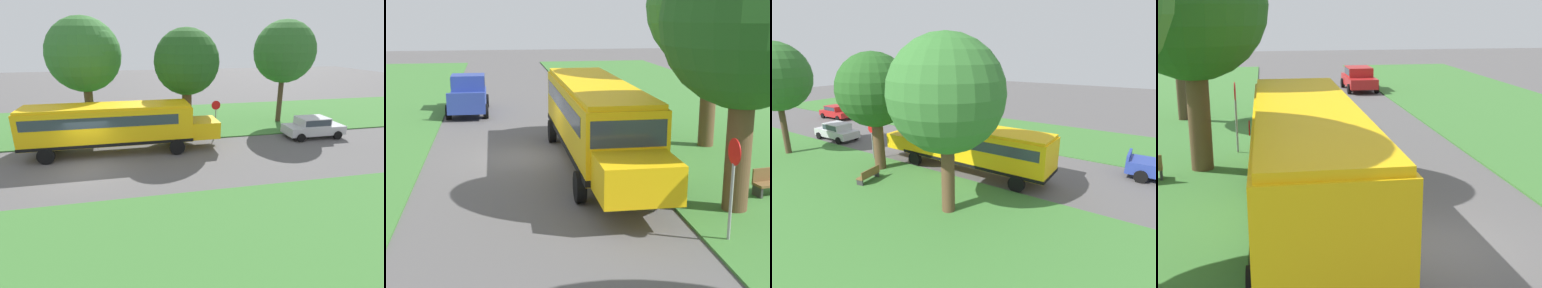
% 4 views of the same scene
% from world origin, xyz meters
% --- Properties ---
extents(ground_plane, '(120.00, 120.00, 0.00)m').
position_xyz_m(ground_plane, '(0.00, 0.00, 0.00)').
color(ground_plane, '#565454').
extents(grass_verge, '(12.00, 80.00, 0.08)m').
position_xyz_m(grass_verge, '(-10.00, 0.00, 0.04)').
color(grass_verge, '#3D7533').
rests_on(grass_verge, ground).
extents(school_bus, '(2.85, 12.42, 3.16)m').
position_xyz_m(school_bus, '(-2.55, 1.50, 1.92)').
color(school_bus, yellow).
rests_on(school_bus, ground).
extents(pickup_truck, '(2.28, 5.40, 2.10)m').
position_xyz_m(pickup_truck, '(2.70, -10.43, 1.07)').
color(pickup_truck, '#283D93').
rests_on(pickup_truck, ground).
extents(oak_tree_beside_bus, '(5.49, 5.49, 8.72)m').
position_xyz_m(oak_tree_beside_bus, '(-7.64, -0.32, 6.01)').
color(oak_tree_beside_bus, brown).
rests_on(oak_tree_beside_bus, ground).
extents(oak_tree_roadside_mid, '(4.83, 4.83, 7.91)m').
position_xyz_m(oak_tree_roadside_mid, '(-5.61, 7.00, 5.50)').
color(oak_tree_roadside_mid, brown).
rests_on(oak_tree_roadside_mid, ground).
extents(stop_sign, '(0.08, 0.68, 2.74)m').
position_xyz_m(stop_sign, '(-4.60, 8.91, 1.74)').
color(stop_sign, gray).
rests_on(stop_sign, ground).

